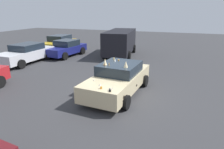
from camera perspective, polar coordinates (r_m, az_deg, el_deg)
ground_plane at (r=9.70m, az=1.67°, el=-5.26°), size 60.00×60.00×0.00m
art_car_decorated at (r=9.47m, az=1.80°, el=-1.18°), size 4.68×2.35×1.71m
parked_van_far_left at (r=17.68m, az=2.35°, el=9.40°), size 5.46×2.77×2.16m
parked_sedan_row_back_center at (r=17.96m, az=-13.07°, el=7.37°), size 4.19×2.33×1.37m
parked_sedan_behind_right at (r=16.48m, az=-23.33°, el=5.62°), size 4.62×2.13×1.43m
parked_sedan_near_right at (r=20.96m, az=-14.90°, el=8.79°), size 4.35×2.15×1.45m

